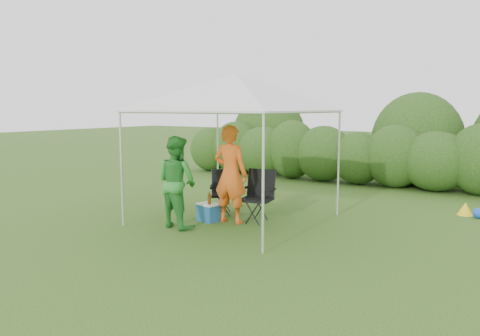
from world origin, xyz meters
The scene contains 10 objects.
ground centered at (0.00, 0.00, 0.00)m, with size 70.00×70.00×0.00m, color #3B601E.
hedge centered at (0.13, 6.00, 0.83)m, with size 11.00×1.53×1.80m.
canopy centered at (0.00, 0.50, 2.46)m, with size 3.10×3.10×2.83m.
chair_right centered at (0.41, 0.70, 0.56)m, with size 0.69×0.64×0.99m.
chair_left centered at (-0.54, 0.89, 0.51)m, with size 0.71×0.70×0.90m.
man centered at (0.02, 0.30, 0.93)m, with size 0.68×0.45×1.87m, color orange.
woman centered at (-0.61, -0.50, 0.84)m, with size 0.81×0.63×1.68m, color #2D8C30.
cooler centered at (-0.40, 0.16, 0.17)m, with size 0.46×0.37×0.35m.
bottle centered at (-0.34, 0.12, 0.47)m, with size 0.07×0.07×0.25m, color #592D0C.
lawn_toy centered at (3.75, 3.39, 0.12)m, with size 0.52×0.43×0.26m.
Camera 1 is at (4.95, -6.90, 2.18)m, focal length 35.00 mm.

